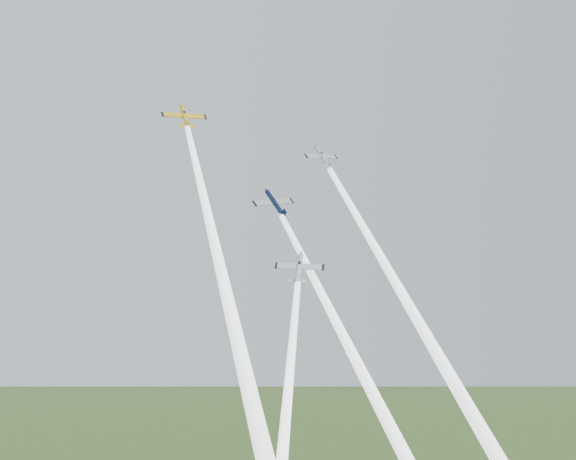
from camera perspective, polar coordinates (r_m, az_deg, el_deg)
The scene contains 7 objects.
plane_yellow at distance 125.67m, azimuth -8.16°, elevation 8.86°, with size 7.81×7.74×1.22m, color #ECAE14, non-canonical shape.
smoke_trail_yellow at distance 98.37m, azimuth -5.30°, elevation -3.29°, with size 2.25×2.25×66.55m, color white, non-canonical shape.
plane_navy at distance 123.72m, azimuth -1.02°, elevation 2.11°, with size 8.04×7.98×1.26m, color #0B1534, non-canonical shape.
smoke_trail_navy at distance 104.54m, azimuth 5.57°, elevation -10.57°, with size 2.25×2.25×61.91m, color white, non-canonical shape.
plane_silver_right at distance 124.62m, azimuth 2.76°, elevation 5.76°, with size 6.54×6.49×1.02m, color silver, non-canonical shape.
smoke_trail_silver_right at distance 102.25m, azimuth 10.64°, elevation -7.78°, with size 2.25×2.25×69.67m, color white, non-canonical shape.
plane_silver_low at distance 111.47m, azimuth 0.88°, elevation -3.03°, with size 7.68×7.62×1.20m, color silver, non-canonical shape.
Camera 1 is at (-32.05, -115.73, 75.93)m, focal length 45.00 mm.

